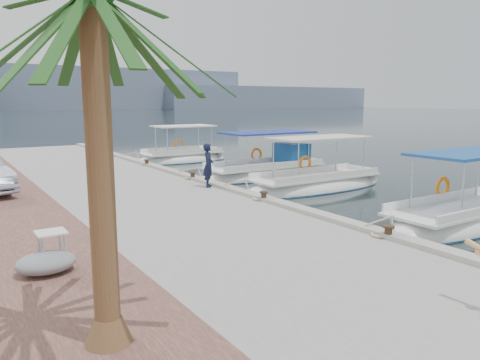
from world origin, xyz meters
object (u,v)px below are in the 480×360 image
at_px(fishing_caique_e, 182,160).
at_px(fishing_caique_d, 266,173).
at_px(fishing_caique_b, 465,222).
at_px(fisherman, 208,165).
at_px(fishing_caique_c, 315,187).

bearing_deg(fishing_caique_e, fishing_caique_d, -83.56).
xyz_separation_m(fishing_caique_b, fisherman, (-4.65, 7.46, 1.20)).
xyz_separation_m(fishing_caique_c, fisherman, (-4.81, 0.62, 1.20)).
xyz_separation_m(fishing_caique_b, fishing_caique_e, (-0.46, 18.35, 0.00)).
height_order(fishing_caique_c, fishing_caique_e, same).
distance_m(fishing_caique_c, fishing_caique_e, 11.53).
distance_m(fishing_caique_c, fishing_caique_d, 3.86).
height_order(fishing_caique_b, fisherman, fishing_caique_b).
distance_m(fishing_caique_b, fishing_caique_d, 10.69).
relative_size(fishing_caique_b, fisherman, 4.22).
distance_m(fishing_caique_b, fisherman, 8.87).
bearing_deg(fisherman, fishing_caique_b, -116.74).
relative_size(fishing_caique_c, fishing_caique_d, 0.96).
xyz_separation_m(fishing_caique_e, fisherman, (-4.19, -10.89, 1.20)).
distance_m(fishing_caique_b, fishing_caique_e, 18.36).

